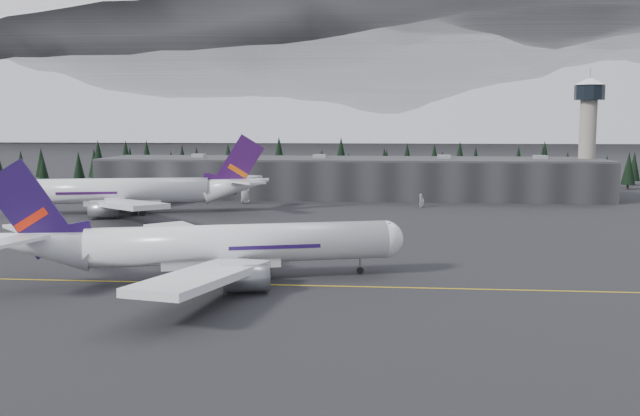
# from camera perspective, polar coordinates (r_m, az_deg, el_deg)

# --- Properties ---
(ground) EXTENTS (1400.00, 1400.00, 0.00)m
(ground) POSITION_cam_1_polar(r_m,az_deg,el_deg) (108.67, -0.99, -5.99)
(ground) COLOR black
(ground) RESTS_ON ground
(taxiline) EXTENTS (400.00, 0.40, 0.02)m
(taxiline) POSITION_cam_1_polar(r_m,az_deg,el_deg) (106.73, -1.11, -6.22)
(taxiline) COLOR gold
(taxiline) RESTS_ON ground
(terminal) EXTENTS (160.00, 30.00, 12.60)m
(terminal) POSITION_cam_1_polar(r_m,az_deg,el_deg) (231.27, 2.43, 2.46)
(terminal) COLOR black
(terminal) RESTS_ON ground
(control_tower) EXTENTS (10.00, 10.00, 37.70)m
(control_tower) POSITION_cam_1_polar(r_m,az_deg,el_deg) (241.70, 20.65, 6.28)
(control_tower) COLOR gray
(control_tower) RESTS_ON ground
(treeline) EXTENTS (360.00, 20.00, 15.00)m
(treeline) POSITION_cam_1_polar(r_m,az_deg,el_deg) (268.05, 2.84, 3.33)
(treeline) COLOR black
(treeline) RESTS_ON ground
(mountain_ridge) EXTENTS (4400.00, 900.00, 420.00)m
(mountain_ridge) POSITION_cam_1_polar(r_m,az_deg,el_deg) (1105.60, 4.76, 5.64)
(mountain_ridge) COLOR white
(mountain_ridge) RESTS_ON ground
(jet_main) EXTENTS (63.33, 57.47, 19.03)m
(jet_main) POSITION_cam_1_polar(r_m,az_deg,el_deg) (110.80, -9.32, -3.00)
(jet_main) COLOR silver
(jet_main) RESTS_ON ground
(jet_parked) EXTENTS (70.40, 64.29, 20.99)m
(jet_parked) POSITION_cam_1_polar(r_m,az_deg,el_deg) (195.54, -14.60, 1.31)
(jet_parked) COLOR silver
(jet_parked) RESTS_ON ground
(gse_vehicle_a) EXTENTS (3.78, 5.70, 1.45)m
(gse_vehicle_a) POSITION_cam_1_polar(r_m,az_deg,el_deg) (213.97, -6.02, 0.57)
(gse_vehicle_a) COLOR white
(gse_vehicle_a) RESTS_ON ground
(gse_vehicle_b) EXTENTS (4.16, 2.14, 1.36)m
(gse_vehicle_b) POSITION_cam_1_polar(r_m,az_deg,el_deg) (204.79, 8.14, 0.24)
(gse_vehicle_b) COLOR #B9B9BB
(gse_vehicle_b) RESTS_ON ground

